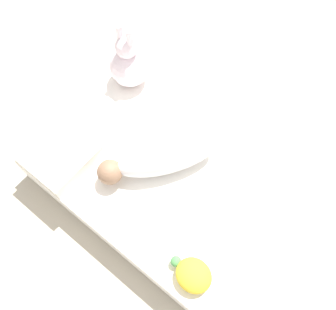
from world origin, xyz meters
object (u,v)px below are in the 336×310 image
pillow (58,154)px  swaddled_baby (161,158)px  turtle_plush (193,275)px  bunny_plush (129,64)px

pillow → swaddled_baby: bearing=-147.0°
pillow → turtle_plush: bearing=177.0°
swaddled_baby → pillow: swaddled_baby is taller
swaddled_baby → bunny_plush: 0.54m
swaddled_baby → bunny_plush: size_ratio=1.44×
bunny_plush → turtle_plush: bearing=144.4°
swaddled_baby → turtle_plush: swaddled_baby is taller
swaddled_baby → pillow: (0.40, 0.26, -0.05)m
swaddled_baby → pillow: 0.48m
pillow → bunny_plush: 0.57m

